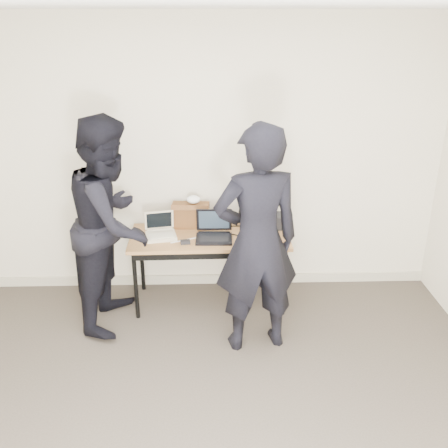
{
  "coord_description": "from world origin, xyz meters",
  "views": [
    {
      "loc": [
        -0.02,
        -2.44,
        2.66
      ],
      "look_at": [
        0.1,
        1.6,
        0.95
      ],
      "focal_mm": 40.0,
      "sensor_mm": 36.0,
      "label": 1
    }
  ],
  "objects_px": {
    "person_observer": "(112,223)",
    "leather_satchel": "(191,215)",
    "laptop_right": "(257,223)",
    "person_typist": "(257,242)",
    "equipment_box": "(273,221)",
    "laptop_beige": "(161,232)",
    "desk": "(209,241)",
    "laptop_center": "(214,232)"
  },
  "relations": [
    {
      "from": "leather_satchel",
      "to": "laptop_right",
      "type": "bearing_deg",
      "value": -0.21
    },
    {
      "from": "laptop_beige",
      "to": "person_observer",
      "type": "xyz_separation_m",
      "value": [
        -0.4,
        -0.24,
        0.19
      ]
    },
    {
      "from": "person_typist",
      "to": "person_observer",
      "type": "bearing_deg",
      "value": -31.64
    },
    {
      "from": "laptop_center",
      "to": "person_typist",
      "type": "distance_m",
      "value": 0.76
    },
    {
      "from": "desk",
      "to": "person_observer",
      "type": "bearing_deg",
      "value": -165.82
    },
    {
      "from": "desk",
      "to": "laptop_center",
      "type": "height_order",
      "value": "laptop_center"
    },
    {
      "from": "leather_satchel",
      "to": "person_typist",
      "type": "relative_size",
      "value": 0.19
    },
    {
      "from": "desk",
      "to": "person_observer",
      "type": "relative_size",
      "value": 0.79
    },
    {
      "from": "laptop_center",
      "to": "person_typist",
      "type": "xyz_separation_m",
      "value": [
        0.34,
        -0.65,
        0.19
      ]
    },
    {
      "from": "laptop_center",
      "to": "person_observer",
      "type": "xyz_separation_m",
      "value": [
        -0.9,
        -0.19,
        0.18
      ]
    },
    {
      "from": "person_observer",
      "to": "person_typist",
      "type": "bearing_deg",
      "value": -101.84
    },
    {
      "from": "laptop_center",
      "to": "laptop_right",
      "type": "bearing_deg",
      "value": 29.49
    },
    {
      "from": "desk",
      "to": "equipment_box",
      "type": "xyz_separation_m",
      "value": [
        0.63,
        0.19,
        0.12
      ]
    },
    {
      "from": "laptop_beige",
      "to": "equipment_box",
      "type": "xyz_separation_m",
      "value": [
        1.09,
        0.19,
        0.02
      ]
    },
    {
      "from": "laptop_beige",
      "to": "person_typist",
      "type": "xyz_separation_m",
      "value": [
        0.84,
        -0.69,
        0.21
      ]
    },
    {
      "from": "laptop_beige",
      "to": "desk",
      "type": "bearing_deg",
      "value": -11.65
    },
    {
      "from": "laptop_right",
      "to": "leather_satchel",
      "type": "distance_m",
      "value": 0.65
    },
    {
      "from": "person_observer",
      "to": "desk",
      "type": "bearing_deg",
      "value": -66.47
    },
    {
      "from": "equipment_box",
      "to": "laptop_beige",
      "type": "bearing_deg",
      "value": -170.2
    },
    {
      "from": "laptop_right",
      "to": "leather_satchel",
      "type": "bearing_deg",
      "value": 158.22
    },
    {
      "from": "laptop_beige",
      "to": "laptop_right",
      "type": "xyz_separation_m",
      "value": [
        0.93,
        0.18,
        0.01
      ]
    },
    {
      "from": "laptop_right",
      "to": "laptop_beige",
      "type": "bearing_deg",
      "value": 173.03
    },
    {
      "from": "desk",
      "to": "laptop_right",
      "type": "height_order",
      "value": "laptop_right"
    },
    {
      "from": "desk",
      "to": "laptop_center",
      "type": "relative_size",
      "value": 4.42
    },
    {
      "from": "person_typist",
      "to": "person_observer",
      "type": "distance_m",
      "value": 1.32
    },
    {
      "from": "leather_satchel",
      "to": "laptop_beige",
      "type": "bearing_deg",
      "value": -137.8
    },
    {
      "from": "person_observer",
      "to": "laptop_center",
      "type": "bearing_deg",
      "value": -69.59
    },
    {
      "from": "desk",
      "to": "laptop_center",
      "type": "xyz_separation_m",
      "value": [
        0.04,
        -0.04,
        0.12
      ]
    },
    {
      "from": "laptop_right",
      "to": "equipment_box",
      "type": "xyz_separation_m",
      "value": [
        0.16,
        0.01,
        0.01
      ]
    },
    {
      "from": "person_observer",
      "to": "leather_satchel",
      "type": "bearing_deg",
      "value": -47.51
    },
    {
      "from": "leather_satchel",
      "to": "equipment_box",
      "type": "relative_size",
      "value": 1.63
    },
    {
      "from": "laptop_center",
      "to": "person_typist",
      "type": "relative_size",
      "value": 0.18
    },
    {
      "from": "laptop_beige",
      "to": "person_observer",
      "type": "bearing_deg",
      "value": -160.67
    },
    {
      "from": "leather_satchel",
      "to": "person_observer",
      "type": "height_order",
      "value": "person_observer"
    },
    {
      "from": "leather_satchel",
      "to": "desk",
      "type": "bearing_deg",
      "value": -48.14
    },
    {
      "from": "laptop_right",
      "to": "person_observer",
      "type": "bearing_deg",
      "value": 179.4
    },
    {
      "from": "laptop_right",
      "to": "person_typist",
      "type": "distance_m",
      "value": 0.9
    },
    {
      "from": "desk",
      "to": "laptop_beige",
      "type": "xyz_separation_m",
      "value": [
        -0.46,
        0.0,
        0.1
      ]
    },
    {
      "from": "desk",
      "to": "laptop_right",
      "type": "relative_size",
      "value": 3.86
    },
    {
      "from": "laptop_beige",
      "to": "laptop_right",
      "type": "bearing_deg",
      "value": -0.05
    },
    {
      "from": "desk",
      "to": "leather_satchel",
      "type": "bearing_deg",
      "value": 127.45
    },
    {
      "from": "equipment_box",
      "to": "person_typist",
      "type": "xyz_separation_m",
      "value": [
        -0.25,
        -0.88,
        0.19
      ]
    }
  ]
}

